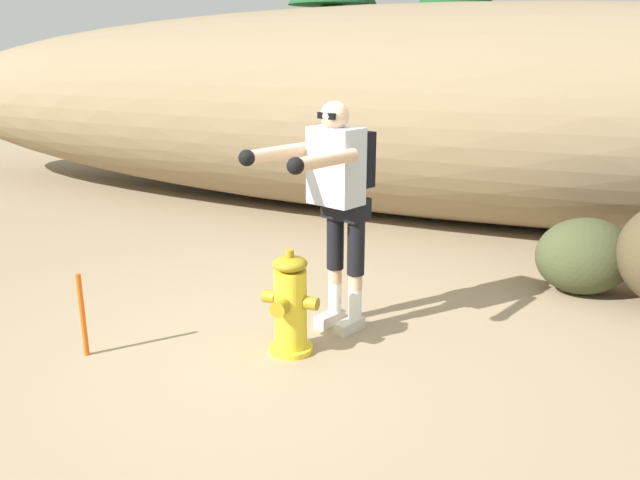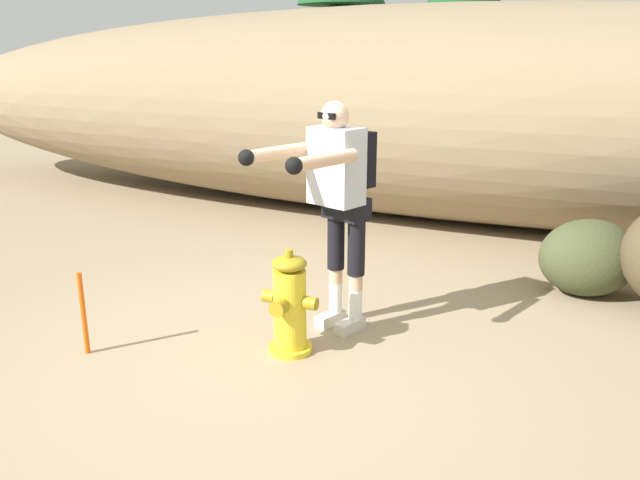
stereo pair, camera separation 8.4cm
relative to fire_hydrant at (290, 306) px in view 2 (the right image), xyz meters
name	(u,v)px [view 2 (the right image)]	position (x,y,z in m)	size (l,w,h in m)	color
ground_plane	(268,356)	(-0.12, -0.10, -0.37)	(56.00, 56.00, 0.04)	#998466
dirt_embankment	(435,113)	(-0.12, 4.26, 0.94)	(16.92, 3.20, 2.58)	#897556
fire_hydrant	(290,306)	(0.00, 0.00, 0.00)	(0.41, 0.36, 0.75)	yellow
utility_worker	(338,189)	(0.16, 0.47, 0.75)	(0.69, 1.04, 1.71)	beige
boulder_mid	(588,258)	(1.84, 2.04, -0.01)	(0.84, 0.67, 0.67)	#404629
pine_tree_far_left	(341,22)	(-3.32, 8.90, 2.22)	(2.74, 2.74, 4.77)	#47331E
survey_stake	(83,313)	(-1.29, -0.61, -0.05)	(0.04, 0.04, 0.60)	#E55914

